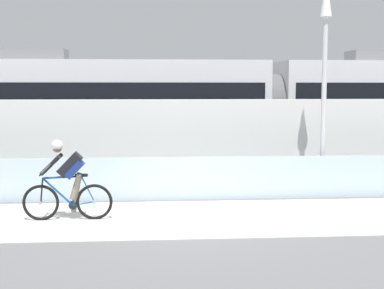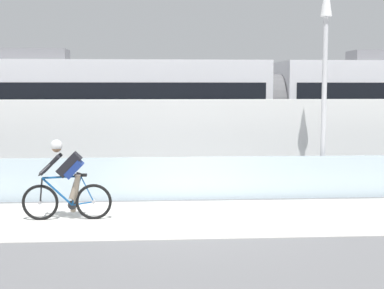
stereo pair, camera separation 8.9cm
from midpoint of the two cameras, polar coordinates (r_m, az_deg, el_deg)
name	(u,v)px [view 1 (the left image)]	position (r m, az deg, el deg)	size (l,w,h in m)	color
ground_plane	(185,218)	(11.30, -0.96, -7.57)	(200.00, 200.00, 0.00)	slate
bike_path_deck	(185,218)	(11.30, -0.96, -7.54)	(32.00, 3.20, 0.01)	silver
glass_parapet	(180,178)	(13.01, -1.43, -3.50)	(32.00, 0.05, 1.01)	silver
concrete_barrier_wall	(176,143)	(14.71, -1.79, 0.14)	(32.00, 0.36, 2.31)	silver
tram_rail_near	(173,172)	(17.31, -2.13, -2.82)	(32.00, 0.08, 0.01)	#595654
tram_rail_far	(171,165)	(18.73, -2.29, -2.16)	(32.00, 0.08, 0.01)	#595654
tram	(271,110)	(18.24, 7.95, 3.54)	(22.56, 2.54, 3.81)	silver
cyclist_on_bike	(68,181)	(11.25, -12.88, -3.71)	(1.77, 0.58, 1.61)	black
lamp_post_antenna	(325,59)	(13.76, 13.30, 8.50)	(0.28, 0.28, 5.20)	gray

